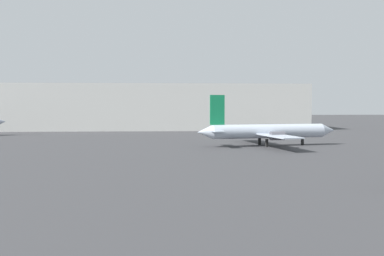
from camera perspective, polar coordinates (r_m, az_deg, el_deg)
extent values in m
cylinder|color=#B2BCCC|center=(79.70, 10.20, -0.42)|extent=(21.58, 6.11, 2.56)
cone|color=#B2BCCC|center=(85.32, 17.67, -0.29)|extent=(3.20, 2.99, 2.56)
cone|color=#B2BCCC|center=(75.62, 1.75, -0.56)|extent=(3.20, 2.99, 2.56)
cube|color=#B2BCCC|center=(79.29, 9.48, -0.71)|extent=(7.69, 24.75, 0.20)
cube|color=#B2BCCC|center=(76.11, 3.08, -0.35)|extent=(3.17, 7.29, 0.13)
cube|color=#147F4C|center=(76.09, 3.39, 2.43)|extent=(2.69, 0.70, 5.33)
cylinder|color=#4C4C54|center=(83.83, 8.64, -0.59)|extent=(2.74, 1.91, 1.51)
cylinder|color=#4C4C54|center=(75.33, 11.32, -1.03)|extent=(2.74, 1.91, 1.51)
cube|color=black|center=(82.85, 14.53, -1.73)|extent=(0.48, 0.48, 1.44)
cube|color=black|center=(80.96, 9.01, -1.78)|extent=(0.48, 0.48, 1.44)
cube|color=black|center=(77.88, 9.96, -1.98)|extent=(0.48, 0.48, 1.44)
cube|color=#B7B7B2|center=(135.58, -5.65, 2.81)|extent=(95.13, 26.82, 13.73)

